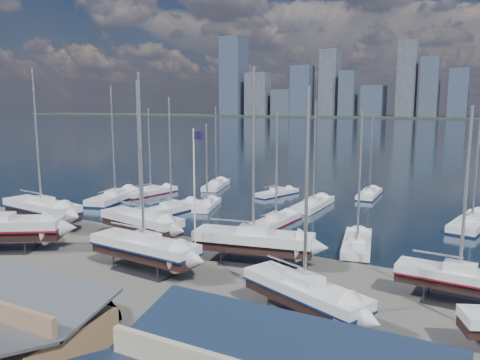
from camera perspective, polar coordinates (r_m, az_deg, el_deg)
The scene contains 24 objects.
ground at distance 39.77m, azimuth -8.91°, elevation -11.17°, with size 1400.00×1400.00×0.00m, color #605E59.
water at distance 340.62m, azimuth 24.65°, elevation 5.80°, with size 1400.00×600.00×0.40m, color #19273B.
far_shore at distance 600.14m, azimuth 26.40°, elevation 6.81°, with size 1400.00×80.00×2.20m, color #2D332D.
skyline at distance 594.67m, azimuth 25.87°, elevation 10.50°, with size 639.14×43.80×107.69m.
sailboat_cradle_0 at distance 57.85m, azimuth -23.03°, elevation -3.19°, with size 11.41×4.43×17.81m.
sailboat_cradle_2 at distance 48.88m, azimuth -11.95°, elevation -4.89°, with size 10.25×4.53×16.16m.
sailboat_cradle_3 at distance 39.84m, azimuth -11.62°, elevation -8.06°, with size 10.29×3.63×16.29m.
sailboat_cradle_4 at distance 40.91m, azimuth 1.63°, elevation -7.36°, with size 10.75×4.83×16.88m.
sailboat_cradle_5 at distance 30.63m, azimuth 7.85°, elevation -13.38°, with size 9.38×5.86×14.81m.
sailboat_cradle_6 at distance 36.07m, azimuth 25.18°, elevation -10.78°, with size 8.50×2.88×13.70m.
sailboat_moored_0 at distance 70.82m, azimuth -14.95°, elevation -2.19°, with size 5.89×12.05×17.36m.
sailboat_moored_1 at distance 74.31m, azimuth -10.82°, elevation -1.54°, with size 4.09×9.65×13.99m.
sailboat_moored_2 at distance 79.13m, azimuth -2.92°, elevation -0.74°, with size 5.18×9.79×14.24m.
sailboat_moored_3 at distance 61.36m, azimuth -8.35°, elevation -3.68°, with size 4.33×10.66×15.47m.
sailboat_moored_4 at distance 63.60m, azimuth -4.02°, elevation -3.14°, with size 4.59×8.18×11.91m.
sailboat_moored_5 at distance 72.53m, azimuth 4.53°, elevation -1.66°, with size 4.52×8.48×12.21m.
sailboat_moored_6 at distance 54.77m, azimuth 4.40°, elevation -5.14°, with size 3.17×9.25×13.60m.
sailboat_moored_7 at distance 64.27m, azimuth 8.92°, elevation -3.10°, with size 2.82×9.99×15.08m.
sailboat_moored_8 at distance 73.95m, azimuth 15.49°, elevation -1.75°, with size 2.88×8.97×13.25m.
sailboat_moored_9 at distance 47.27m, azimuth 14.08°, elevation -7.66°, with size 4.43×9.55×13.92m.
sailboat_moored_10 at distance 59.84m, azimuth 26.44°, elevation -4.85°, with size 4.98×11.28×16.31m.
car_b at distance 33.05m, azimuth -16.85°, elevation -14.56°, with size 1.35×3.87×1.28m, color gray.
car_c at distance 34.66m, azimuth -23.72°, elevation -13.70°, with size 2.33×5.05×1.40m, color gray.
flagpole at distance 39.62m, azimuth -5.49°, elevation -1.00°, with size 1.05×0.12×11.82m.
Camera 1 is at (22.85, -39.57, 13.59)m, focal length 35.00 mm.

